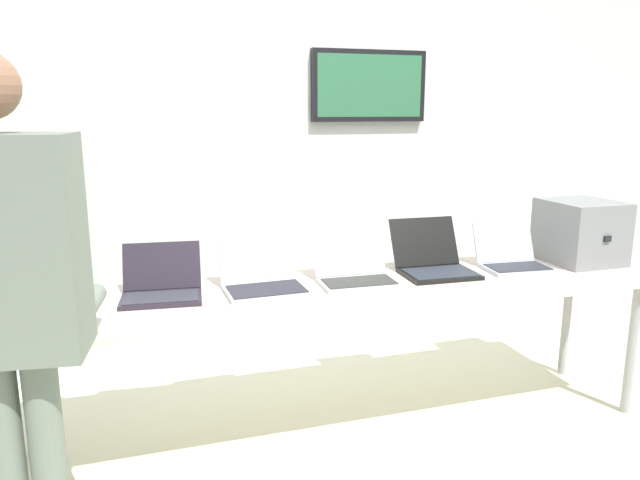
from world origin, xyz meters
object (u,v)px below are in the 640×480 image
laptop_station_4 (433,261)px  laptop_station_5 (511,258)px  person (9,286)px  equipment_box (580,231)px  laptop_station_0 (45,295)px  laptop_station_3 (354,272)px  laptop_station_2 (262,276)px  laptop_station_1 (162,286)px  workbench (351,296)px

laptop_station_4 → laptop_station_5: laptop_station_4 is taller
person → equipment_box: bearing=14.2°
laptop_station_0 → laptop_station_3: 1.38m
laptop_station_5 → laptop_station_4: bearing=174.8°
laptop_station_2 → laptop_station_3: 0.45m
equipment_box → person: person is taller
laptop_station_4 → laptop_station_5: bearing=-5.2°
laptop_station_5 → person: 2.38m
laptop_station_1 → person: person is taller
laptop_station_3 → laptop_station_5: bearing=-0.2°
laptop_station_3 → person: size_ratio=0.21×
laptop_station_5 → workbench: bearing=-176.4°
laptop_station_3 → laptop_station_4: 0.45m
laptop_station_4 → person: bearing=-158.5°
laptop_station_1 → laptop_station_4: 1.35m
workbench → person: (-1.34, -0.62, 0.35)m
equipment_box → laptop_station_4: 0.88m
equipment_box → laptop_station_5: bearing=-179.6°
laptop_station_1 → person: (-0.47, -0.71, 0.25)m
laptop_station_3 → laptop_station_0: bearing=179.9°
person → laptop_station_3: bearing=26.3°
person → workbench: bearing=24.9°
workbench → person: size_ratio=1.81×
laptop_station_1 → laptop_station_4: bearing=0.4°
equipment_box → laptop_station_1: equipment_box is taller
equipment_box → laptop_station_3: equipment_box is taller
laptop_station_2 → laptop_station_4: size_ratio=0.95×
laptop_station_4 → laptop_station_5: 0.44m
workbench → equipment_box: (1.35, 0.06, 0.22)m
laptop_station_2 → person: 1.18m
laptop_station_1 → laptop_station_2: bearing=-1.6°
laptop_station_0 → laptop_station_4: (1.83, 0.04, -0.00)m
laptop_station_0 → laptop_station_2: (0.93, 0.02, -0.00)m
equipment_box → laptop_station_1: 2.23m
equipment_box → laptop_station_4: equipment_box is taller
workbench → laptop_station_1: size_ratio=8.42×
workbench → laptop_station_3: 0.12m
laptop_station_1 → laptop_station_4: size_ratio=0.94×
equipment_box → laptop_station_4: size_ratio=1.00×
laptop_station_5 → person: size_ratio=0.21×
laptop_station_1 → laptop_station_5: bearing=-1.0°
laptop_station_2 → laptop_station_3: bearing=-2.1°
person → laptop_station_2: bearing=37.0°
equipment_box → laptop_station_5: equipment_box is taller
laptop_station_2 → laptop_station_4: laptop_station_2 is taller
laptop_station_3 → laptop_station_2: bearing=177.9°
laptop_station_5 → laptop_station_2: bearing=179.2°
laptop_station_2 → workbench: bearing=-10.6°
laptop_station_5 → person: person is taller
equipment_box → laptop_station_1: (-2.22, 0.03, -0.12)m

